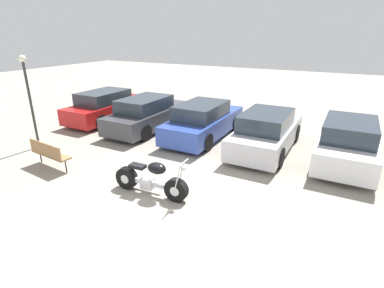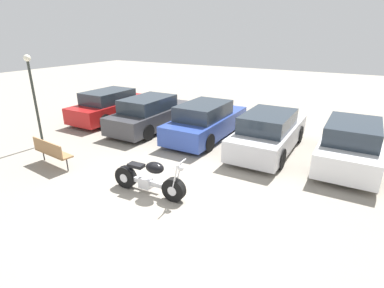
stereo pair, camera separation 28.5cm
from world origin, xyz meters
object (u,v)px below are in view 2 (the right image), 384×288
at_px(parked_car_white, 351,143).
at_px(parked_car_dark_grey, 151,114).
at_px(parked_car_silver, 269,133).
at_px(lamp_post, 33,89).
at_px(park_bench, 51,151).
at_px(motorcycle, 148,179).
at_px(parked_car_red, 112,106).
at_px(parked_car_blue, 206,121).

bearing_deg(parked_car_white, parked_car_dark_grey, -178.32).
xyz_separation_m(parked_car_dark_grey, parked_car_silver, (5.31, -0.00, 0.00)).
distance_m(parked_car_silver, parked_car_white, 2.67).
bearing_deg(lamp_post, parked_car_silver, 26.40).
height_order(parked_car_silver, lamp_post, lamp_post).
relative_size(parked_car_dark_grey, lamp_post, 1.34).
distance_m(parked_car_silver, park_bench, 7.45).
xyz_separation_m(parked_car_silver, lamp_post, (-7.67, -3.81, 1.47)).
distance_m(parked_car_white, lamp_post, 11.19).
bearing_deg(lamp_post, motorcycle, -8.62).
distance_m(parked_car_red, park_bench, 5.65).
distance_m(parked_car_blue, parked_car_white, 5.31).
relative_size(parked_car_dark_grey, park_bench, 2.79).
relative_size(motorcycle, parked_car_white, 0.48).
xyz_separation_m(parked_car_blue, park_bench, (-2.99, -5.03, -0.15)).
distance_m(parked_car_dark_grey, parked_car_silver, 5.31).
distance_m(motorcycle, lamp_post, 6.13).
relative_size(motorcycle, lamp_post, 0.65).
bearing_deg(motorcycle, parked_car_blue, 99.32).
height_order(parked_car_dark_grey, lamp_post, lamp_post).
bearing_deg(parked_car_dark_grey, parked_car_blue, 3.80).
xyz_separation_m(parked_car_red, parked_car_blue, (5.31, -0.12, 0.00)).
bearing_deg(parked_car_blue, parked_car_red, 178.75).
xyz_separation_m(parked_car_white, lamp_post, (-10.33, -4.04, 1.47)).
bearing_deg(parked_car_dark_grey, motorcycle, -53.64).
relative_size(parked_car_red, park_bench, 2.79).
distance_m(parked_car_dark_grey, parked_car_white, 7.97).
height_order(parked_car_dark_grey, parked_car_silver, same).
bearing_deg(park_bench, parked_car_white, 31.52).
relative_size(parked_car_red, parked_car_blue, 1.00).
bearing_deg(parked_car_white, parked_car_silver, -174.95).
distance_m(park_bench, lamp_post, 2.80).
bearing_deg(motorcycle, parked_car_red, 140.80).
xyz_separation_m(motorcycle, parked_car_dark_grey, (-3.45, 4.69, 0.26)).
xyz_separation_m(parked_car_dark_grey, lamp_post, (-2.36, -3.81, 1.47)).
height_order(park_bench, lamp_post, lamp_post).
height_order(parked_car_white, park_bench, parked_car_white).
xyz_separation_m(motorcycle, parked_car_white, (4.51, 4.92, 0.26)).
relative_size(park_bench, lamp_post, 0.48).
bearing_deg(parked_car_blue, parked_car_dark_grey, -176.20).
distance_m(parked_car_red, lamp_post, 4.37).
height_order(motorcycle, parked_car_silver, parked_car_silver).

